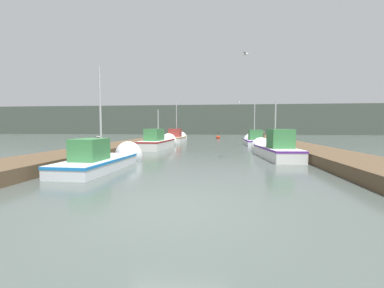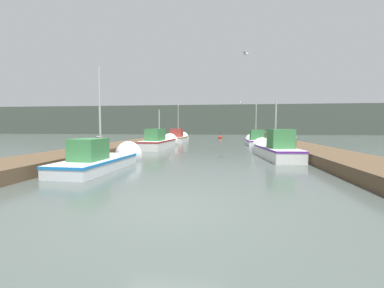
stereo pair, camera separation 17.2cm
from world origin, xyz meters
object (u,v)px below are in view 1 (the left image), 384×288
(mooring_piling_0, at_px, (93,152))
(mooring_piling_1, at_px, (293,146))
(fishing_boat_4, at_px, (177,138))
(fishing_boat_3, at_px, (254,140))
(seagull_lead, at_px, (246,54))
(fishing_boat_1, at_px, (273,149))
(fishing_boat_0, at_px, (106,159))
(seagull_1, at_px, (240,102))
(channel_buoy, at_px, (218,137))
(fishing_boat_2, at_px, (159,142))
(mooring_piling_2, at_px, (99,148))
(mooring_piling_3, at_px, (263,138))

(mooring_piling_0, xyz_separation_m, mooring_piling_1, (10.73, 3.87, 0.08))
(fishing_boat_4, height_order, mooring_piling_0, fishing_boat_4)
(fishing_boat_3, relative_size, seagull_lead, 8.66)
(fishing_boat_1, relative_size, fishing_boat_4, 1.15)
(fishing_boat_0, relative_size, seagull_1, 11.12)
(channel_buoy, bearing_deg, seagull_lead, -86.32)
(fishing_boat_0, xyz_separation_m, fishing_boat_4, (-0.17, 18.96, 0.11))
(fishing_boat_2, distance_m, fishing_boat_3, 9.23)
(mooring_piling_0, height_order, mooring_piling_2, mooring_piling_2)
(mooring_piling_3, height_order, seagull_1, seagull_1)
(fishing_boat_3, height_order, mooring_piling_1, fishing_boat_3)
(fishing_boat_2, relative_size, mooring_piling_3, 5.33)
(fishing_boat_0, height_order, fishing_boat_4, fishing_boat_4)
(mooring_piling_1, distance_m, seagull_1, 9.65)
(fishing_boat_1, bearing_deg, mooring_piling_1, 28.66)
(seagull_lead, relative_size, seagull_1, 1.13)
(fishing_boat_2, relative_size, seagull_1, 12.99)
(fishing_boat_0, distance_m, fishing_boat_3, 16.52)
(mooring_piling_3, bearing_deg, mooring_piling_1, -89.12)
(seagull_lead, bearing_deg, fishing_boat_3, -168.50)
(fishing_boat_1, xyz_separation_m, seagull_1, (-1.28, 9.52, 3.53))
(channel_buoy, height_order, seagull_lead, seagull_lead)
(fishing_boat_1, bearing_deg, fishing_boat_2, 140.43)
(fishing_boat_0, relative_size, fishing_boat_1, 0.92)
(mooring_piling_2, distance_m, mooring_piling_3, 17.17)
(fishing_boat_0, bearing_deg, mooring_piling_0, 133.39)
(mooring_piling_0, relative_size, mooring_piling_1, 0.86)
(fishing_boat_3, bearing_deg, channel_buoy, 105.37)
(fishing_boat_3, distance_m, mooring_piling_0, 15.91)
(fishing_boat_4, distance_m, mooring_piling_3, 9.84)
(fishing_boat_3, relative_size, mooring_piling_3, 4.01)
(fishing_boat_4, relative_size, mooring_piling_1, 4.61)
(fishing_boat_1, relative_size, fishing_boat_2, 0.93)
(fishing_boat_0, bearing_deg, seagull_1, 67.01)
(fishing_boat_0, height_order, mooring_piling_1, fishing_boat_0)
(mooring_piling_0, distance_m, seagull_1, 15.31)
(mooring_piling_2, bearing_deg, seagull_1, 57.20)
(mooring_piling_2, height_order, seagull_lead, seagull_lead)
(mooring_piling_0, bearing_deg, fishing_boat_3, 53.26)
(mooring_piling_3, height_order, channel_buoy, mooring_piling_3)
(mooring_piling_3, bearing_deg, fishing_boat_4, 160.31)
(fishing_boat_4, bearing_deg, mooring_piling_3, -18.23)
(fishing_boat_3, xyz_separation_m, fishing_boat_4, (-8.22, 4.53, 0.05))
(fishing_boat_1, distance_m, seagull_lead, 5.55)
(mooring_piling_3, xyz_separation_m, seagull_1, (-2.45, -1.47, 3.40))
(seagull_1, bearing_deg, channel_buoy, 140.63)
(mooring_piling_1, height_order, mooring_piling_3, mooring_piling_3)
(fishing_boat_2, distance_m, fishing_boat_4, 8.83)
(fishing_boat_3, distance_m, fishing_boat_4, 9.38)
(seagull_lead, bearing_deg, fishing_boat_2, -119.39)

